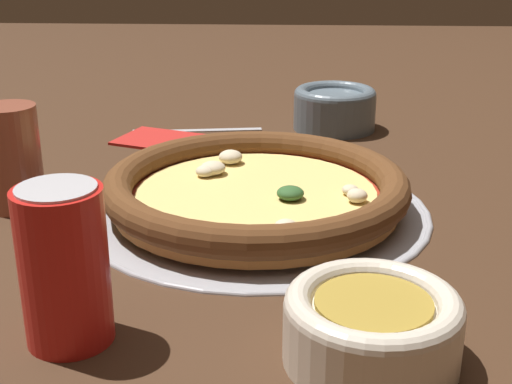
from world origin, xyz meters
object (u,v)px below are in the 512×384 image
object	(u,v)px
bowl_far	(335,107)
beverage_can	(64,266)
fork	(189,130)
napkin	(167,139)
pizza_tray	(256,209)
pizza	(256,189)
bowl_near	(372,324)
drinking_cup	(12,159)

from	to	relation	value
bowl_far	beverage_can	distance (m)	0.64
fork	napkin	bearing A→B (deg)	59.22
napkin	fork	bearing A→B (deg)	-113.10
pizza_tray	pizza	bearing A→B (deg)	-108.74
pizza_tray	bowl_near	size ratio (longest dim) A/B	2.98
pizza	drinking_cup	size ratio (longest dim) A/B	2.86
fork	bowl_near	bearing A→B (deg)	102.10
pizza_tray	bowl_far	size ratio (longest dim) A/B	3.06
bowl_far	fork	size ratio (longest dim) A/B	0.63
bowl_far	bowl_near	bearing A→B (deg)	89.31
napkin	beverage_can	xyz separation A→B (m)	(-0.01, 0.52, 0.06)
fork	beverage_can	world-z (taller)	beverage_can
napkin	fork	size ratio (longest dim) A/B	0.84
beverage_can	pizza_tray	bearing A→B (deg)	-116.43
bowl_near	bowl_far	xyz separation A→B (m)	(-0.01, -0.62, 0.00)
bowl_far	drinking_cup	size ratio (longest dim) A/B	1.07
pizza	fork	world-z (taller)	pizza
pizza_tray	bowl_far	distance (m)	0.36
napkin	bowl_near	bearing A→B (deg)	113.88
pizza_tray	bowl_far	bearing A→B (deg)	-107.02
bowl_near	napkin	distance (m)	0.59
napkin	bowl_far	bearing A→B (deg)	-161.44
pizza	beverage_can	world-z (taller)	beverage_can
pizza_tray	pizza	world-z (taller)	pizza
fork	bowl_far	bearing A→B (deg)	178.91
bowl_far	fork	distance (m)	0.22
drinking_cup	beverage_can	world-z (taller)	beverage_can
bowl_far	fork	bearing A→B (deg)	6.59
beverage_can	drinking_cup	bearing A→B (deg)	-62.17
drinking_cup	bowl_far	bearing A→B (deg)	-137.17
pizza_tray	fork	size ratio (longest dim) A/B	1.94
pizza	drinking_cup	distance (m)	0.27
pizza_tray	bowl_near	bearing A→B (deg)	109.14
pizza	napkin	bearing A→B (deg)	-61.35
bowl_far	beverage_can	world-z (taller)	beverage_can
bowl_near	napkin	size ratio (longest dim) A/B	0.78
fork	pizza	bearing A→B (deg)	102.67
bowl_far	beverage_can	xyz separation A→B (m)	(0.23, 0.60, 0.03)
pizza	beverage_can	xyz separation A→B (m)	(0.13, 0.26, 0.03)
bowl_near	drinking_cup	xyz separation A→B (m)	(0.36, -0.28, 0.03)
bowl_far	pizza_tray	bearing A→B (deg)	72.98
bowl_far	beverage_can	bearing A→B (deg)	68.75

